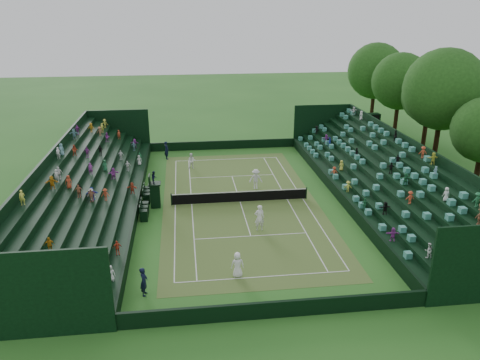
% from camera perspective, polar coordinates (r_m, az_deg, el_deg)
% --- Properties ---
extents(ground, '(160.00, 160.00, 0.00)m').
position_cam_1_polar(ground, '(39.96, 0.00, -2.69)').
color(ground, '#265E1D').
rests_on(ground, ground).
extents(court_surface, '(12.97, 26.77, 0.01)m').
position_cam_1_polar(court_surface, '(39.96, 0.00, -2.68)').
color(court_surface, '#3A802A').
rests_on(court_surface, ground).
extents(perimeter_wall_north, '(17.17, 0.20, 1.00)m').
position_cam_1_polar(perimeter_wall_north, '(54.70, -2.06, 4.31)').
color(perimeter_wall_north, black).
rests_on(perimeter_wall_north, ground).
extents(perimeter_wall_south, '(17.17, 0.20, 1.00)m').
position_cam_1_polar(perimeter_wall_south, '(25.99, 4.48, -15.44)').
color(perimeter_wall_south, black).
rests_on(perimeter_wall_south, ground).
extents(perimeter_wall_east, '(0.20, 31.77, 1.00)m').
position_cam_1_polar(perimeter_wall_east, '(41.60, 11.68, -1.43)').
color(perimeter_wall_east, black).
rests_on(perimeter_wall_east, ground).
extents(perimeter_wall_west, '(0.20, 31.77, 1.00)m').
position_cam_1_polar(perimeter_wall_west, '(39.70, -12.26, -2.56)').
color(perimeter_wall_west, black).
rests_on(perimeter_wall_west, ground).
extents(north_grandstand, '(6.60, 32.00, 4.90)m').
position_cam_1_polar(north_grandstand, '(42.73, 17.10, 0.16)').
color(north_grandstand, black).
rests_on(north_grandstand, ground).
extents(south_grandstand, '(6.60, 32.00, 4.90)m').
position_cam_1_polar(south_grandstand, '(39.95, -18.34, -1.39)').
color(south_grandstand, black).
rests_on(south_grandstand, ground).
extents(tennis_net, '(11.67, 0.10, 1.06)m').
position_cam_1_polar(tennis_net, '(39.76, 0.00, -1.99)').
color(tennis_net, black).
rests_on(tennis_net, ground).
extents(scoreboard_tower, '(2.00, 1.00, 3.70)m').
position_cam_1_polar(scoreboard_tower, '(58.36, 15.67, 7.27)').
color(scoreboard_tower, black).
rests_on(scoreboard_tower, ground).
extents(tree_row, '(9.22, 37.89, 12.06)m').
position_cam_1_polar(tree_row, '(54.77, 22.06, 9.97)').
color(tree_row, black).
rests_on(tree_row, ground).
extents(umpire_chair, '(1.00, 1.00, 3.14)m').
position_cam_1_polar(umpire_chair, '(39.14, -10.34, -1.42)').
color(umpire_chair, black).
rests_on(umpire_chair, ground).
extents(courtside_chairs, '(0.59, 5.55, 1.27)m').
position_cam_1_polar(courtside_chairs, '(39.39, -11.42, -2.71)').
color(courtside_chairs, black).
rests_on(courtside_chairs, ground).
extents(player_near_west, '(0.81, 0.54, 1.64)m').
position_cam_1_polar(player_near_west, '(29.13, -0.31, -10.28)').
color(player_near_west, white).
rests_on(player_near_west, ground).
extents(player_near_east, '(0.76, 0.51, 2.03)m').
position_cam_1_polar(player_near_east, '(34.70, 2.38, -4.61)').
color(player_near_east, white).
rests_on(player_near_east, ground).
extents(player_far_west, '(0.84, 0.69, 1.62)m').
position_cam_1_polar(player_far_west, '(48.14, -5.91, 2.33)').
color(player_far_west, white).
rests_on(player_far_west, ground).
extents(player_far_east, '(1.26, 0.80, 1.87)m').
position_cam_1_polar(player_far_east, '(42.53, 1.93, 0.13)').
color(player_far_east, white).
rests_on(player_far_east, ground).
extents(line_judge_north, '(0.69, 0.84, 1.98)m').
position_cam_1_polar(line_judge_north, '(51.48, -8.95, 3.60)').
color(line_judge_north, black).
rests_on(line_judge_north, ground).
extents(line_judge_south, '(0.50, 0.69, 1.76)m').
position_cam_1_polar(line_judge_south, '(27.98, -11.64, -12.02)').
color(line_judge_south, black).
rests_on(line_judge_south, ground).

